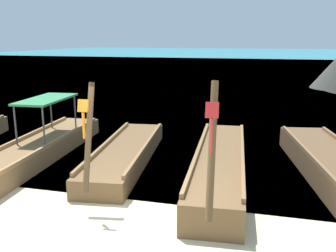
{
  "coord_description": "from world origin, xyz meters",
  "views": [
    {
      "loc": [
        2.39,
        -5.89,
        3.46
      ],
      "look_at": [
        0.0,
        3.3,
        1.23
      ],
      "focal_mm": 40.19,
      "sensor_mm": 36.0,
      "label": 1
    }
  ],
  "objects": [
    {
      "name": "longtail_boat_orange_ribbon",
      "position": [
        -1.33,
        3.66,
        0.26
      ],
      "size": [
        1.89,
        6.17,
        2.59
      ],
      "color": "brown",
      "rests_on": "ground"
    },
    {
      "name": "longtail_boat_red_ribbon",
      "position": [
        1.39,
        3.12,
        0.34
      ],
      "size": [
        1.62,
        6.87,
        2.8
      ],
      "color": "brown",
      "rests_on": "ground"
    },
    {
      "name": "ground",
      "position": [
        0.0,
        0.0,
        0.0
      ],
      "size": [
        120.0,
        120.0,
        0.0
      ],
      "primitive_type": "plane",
      "color": "beige"
    },
    {
      "name": "sea_water",
      "position": [
        0.0,
        61.3,
        0.0
      ],
      "size": [
        120.0,
        120.0,
        0.0
      ],
      "primitive_type": "plane",
      "color": "teal",
      "rests_on": "ground"
    },
    {
      "name": "longtail_boat_blue_ribbon",
      "position": [
        -3.91,
        3.14,
        0.32
      ],
      "size": [
        1.73,
        7.72,
        2.68
      ],
      "color": "brown",
      "rests_on": "ground"
    }
  ]
}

